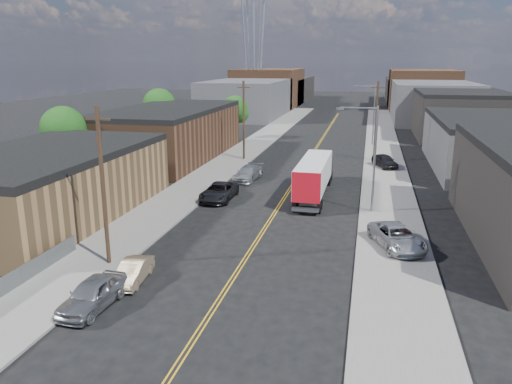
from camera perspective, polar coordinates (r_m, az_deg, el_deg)
The scene contains 29 objects.
ground at distance 77.97m, azimuth 7.22°, elevation 5.52°, with size 260.00×260.00×0.00m, color black.
centerline at distance 63.30m, azimuth 5.84°, elevation 3.38°, with size 0.32×120.00×0.01m, color gold.
sidewalk_left at distance 65.08m, azimuth -2.50°, elevation 3.83°, with size 5.00×140.00×0.15m, color slate.
sidewalk_right at distance 62.89m, azimuth 14.47°, elevation 2.97°, with size 5.00×140.00×0.15m, color slate.
warehouse_tan at distance 44.02m, azimuth -22.87°, elevation 0.87°, with size 12.00×22.00×5.60m.
warehouse_brown at distance 66.35m, azimuth -9.91°, elevation 6.66°, with size 12.00×26.00×6.60m.
industrial_right_b at distance 64.98m, azimuth 25.73°, elevation 5.00°, with size 14.00×24.00×6.10m.
industrial_right_c at distance 90.21m, azimuth 22.29°, elevation 8.24°, with size 14.00×22.00×7.60m.
skyline_left_a at distance 115.22m, azimuth -1.01°, elevation 10.66°, with size 16.00×30.00×8.00m, color #39393B.
skyline_right_a at distance 112.63m, azimuth 19.47°, elevation 9.72°, with size 16.00×30.00×8.00m, color #39393B.
skyline_left_b at distance 139.51m, azimuth 1.48°, elevation 11.81°, with size 16.00×26.00×10.00m, color #513320.
skyline_right_b at distance 137.38m, azimuth 18.39°, elevation 11.03°, with size 16.00×26.00×10.00m, color #513320.
skyline_left_c at distance 159.23m, azimuth 2.93°, elevation 11.65°, with size 16.00×40.00×7.00m, color black.
skyline_right_c at distance 157.36m, azimuth 17.70°, elevation 10.94°, with size 16.00×40.00×7.00m, color black.
streetlight_near at distance 42.22m, azimuth 12.92°, elevation 4.63°, with size 3.39×0.25×9.00m.
streetlight_far at distance 76.93m, azimuth 13.06°, elevation 9.13°, with size 3.39×0.25×9.00m.
utility_pole_left_near at distance 31.72m, azimuth -17.09°, elevation 0.64°, with size 1.60×0.26×10.00m.
utility_pole_left_far at distance 63.97m, azimuth -1.42°, elevation 8.23°, with size 1.60×0.26×10.00m.
utility_pole_right at distance 65.02m, azimuth 13.55°, elevation 7.94°, with size 1.60×0.26×10.00m.
tree_left_near at distance 56.63m, azimuth -21.08°, elevation 6.41°, with size 4.85×4.76×7.91m.
tree_left_mid at distance 78.47m, azimuth -10.95°, elevation 9.47°, with size 5.10×5.04×8.37m.
tree_left_far at distance 81.83m, azimuth -2.41°, elevation 9.29°, with size 4.35×4.20×6.97m.
semi_truck at distance 47.87m, azimuth 6.77°, elevation 2.13°, with size 2.47×13.99×3.66m.
car_left_a at distance 27.78m, azimuth -18.18°, elevation -11.01°, with size 1.89×4.70×1.60m, color gray.
car_left_b at distance 30.25m, azimuth -13.89°, elevation -8.83°, with size 1.36×3.89×1.28m, color #967F62.
car_left_c at distance 46.09m, azimuth -4.26°, elevation 0.03°, with size 2.59×5.62×1.56m, color black.
car_left_d at distance 53.61m, azimuth -0.89°, elevation 2.17°, with size 2.11×5.19×1.51m, color #9B9E9F.
car_right_lot_a at distance 35.40m, azimuth 15.82°, elevation -4.95°, with size 2.52×5.47×1.52m, color #B0B4B6.
car_right_lot_c at distance 61.31m, azimuth 14.50°, elevation 3.48°, with size 1.82×4.53×1.54m, color black.
Camera 1 is at (7.39, -16.59, 12.61)m, focal length 35.00 mm.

